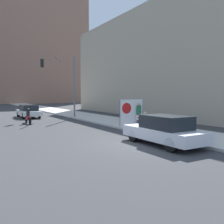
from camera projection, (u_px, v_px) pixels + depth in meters
name	position (u px, v px, depth m)	size (l,w,h in m)	color
ground_plane	(142.00, 143.00, 12.67)	(160.00, 160.00, 0.00)	#38383A
sidewalk_curb	(87.00, 116.00, 27.50)	(4.07, 90.00, 0.13)	beige
building_backdrop_right	(172.00, 65.00, 30.09)	(10.00, 32.00, 12.15)	tan
seated_protester	(146.00, 120.00, 16.22)	(0.97, 0.77, 1.23)	#474C56
jogger_on_sidewalk	(139.00, 114.00, 19.13)	(0.34, 0.34, 1.69)	#424247
protest_banner	(131.00, 112.00, 18.98)	(2.16, 0.06, 1.97)	slate
traffic_light_pole	(63.00, 76.00, 25.70)	(3.14, 2.91, 6.26)	slate
parked_car_curbside	(164.00, 130.00, 12.24)	(1.84, 4.51, 1.47)	silver
car_on_road_nearest	(29.00, 111.00, 26.69)	(1.79, 4.68, 1.36)	white
motorcycle_on_road	(28.00, 117.00, 21.24)	(0.28, 2.06, 1.30)	maroon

